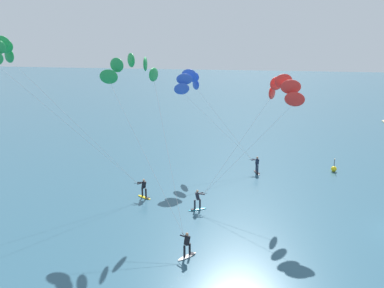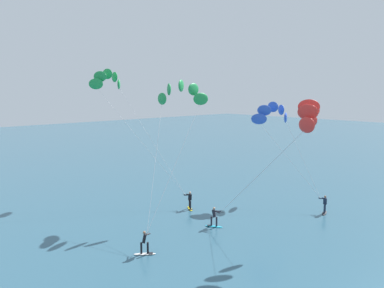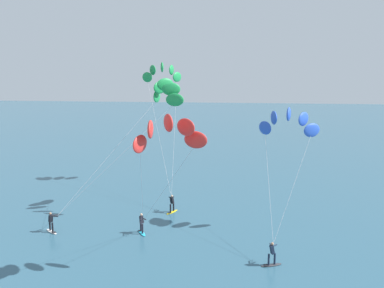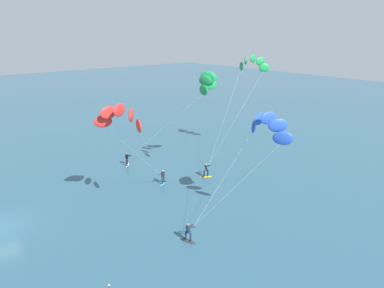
{
  "view_description": "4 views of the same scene",
  "coord_description": "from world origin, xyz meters",
  "views": [
    {
      "loc": [
        -29.25,
        11.05,
        13.97
      ],
      "look_at": [
        3.82,
        16.5,
        4.91
      ],
      "focal_mm": 40.26,
      "sensor_mm": 36.0,
      "label": 1
    },
    {
      "loc": [
        -19.66,
        -4.91,
        11.12
      ],
      "look_at": [
        1.8,
        18.19,
        6.67
      ],
      "focal_mm": 35.43,
      "sensor_mm": 36.0,
      "label": 2
    },
    {
      "loc": [
        9.05,
        -15.39,
        13.73
      ],
      "look_at": [
        5.83,
        18.58,
        6.84
      ],
      "focal_mm": 39.31,
      "sensor_mm": 36.0,
      "label": 3
    },
    {
      "loc": [
        28.83,
        -2.46,
        15.92
      ],
      "look_at": [
        4.52,
        17.9,
        4.9
      ],
      "focal_mm": 29.83,
      "sensor_mm": 36.0,
      "label": 4
    }
  ],
  "objects": [
    {
      "name": "kitesurfer_downwind",
      "position": [
        2.85,
        20.91,
        10.49
      ],
      "size": [
        11.07,
        8.78,
        12.12
      ],
      "color": "white",
      "rests_on": "ground"
    },
    {
      "name": "kitesurfer_nearshore",
      "position": [
        5.1,
        9.75,
        8.96
      ],
      "size": [
        6.13,
        8.65,
        10.51
      ],
      "color": "#23ADD1",
      "rests_on": "ground"
    },
    {
      "name": "ground_plane",
      "position": [
        0.0,
        0.0,
        0.0
      ],
      "size": [
        240.0,
        240.0,
        0.0
      ],
      "primitive_type": "plane",
      "color": "#2D566B"
    },
    {
      "name": "kitesurfer_far_out",
      "position": [
        13.51,
        18.1,
        8.46
      ],
      "size": [
        4.97,
        8.74,
        9.99
      ],
      "color": "#333338",
      "rests_on": "ground"
    },
    {
      "name": "kitesurfer_mid_water",
      "position": [
        1.5,
        30.32,
        11.74
      ],
      "size": [
        5.26,
        12.01,
        13.42
      ],
      "color": "yellow",
      "rests_on": "ground"
    }
  ]
}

